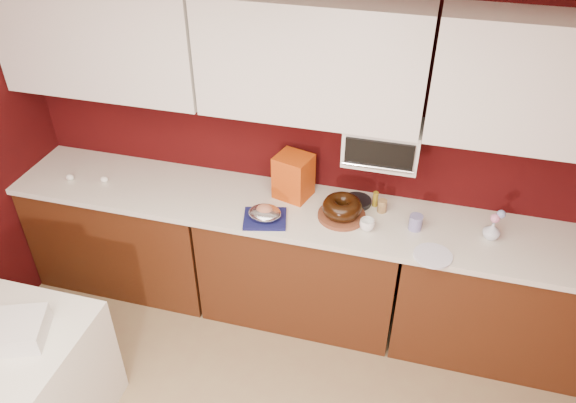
% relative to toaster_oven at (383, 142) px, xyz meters
% --- Properties ---
extents(ceiling, '(4.00, 4.50, 0.02)m').
position_rel_toaster_oven_xyz_m(ceiling, '(-0.45, -2.10, 1.12)').
color(ceiling, white).
rests_on(ceiling, wall_back).
extents(wall_back, '(4.00, 0.02, 2.50)m').
position_rel_toaster_oven_xyz_m(wall_back, '(-0.45, 0.15, -0.12)').
color(wall_back, '#390708').
rests_on(wall_back, floor).
extents(base_cabinet_left, '(1.31, 0.58, 0.86)m').
position_rel_toaster_oven_xyz_m(base_cabinet_left, '(-1.78, -0.17, -0.95)').
color(base_cabinet_left, '#47210E').
rests_on(base_cabinet_left, floor).
extents(base_cabinet_center, '(1.31, 0.58, 0.86)m').
position_rel_toaster_oven_xyz_m(base_cabinet_center, '(-0.45, -0.17, -0.95)').
color(base_cabinet_center, '#47210E').
rests_on(base_cabinet_center, floor).
extents(base_cabinet_right, '(1.31, 0.58, 0.86)m').
position_rel_toaster_oven_xyz_m(base_cabinet_right, '(0.88, -0.17, -0.95)').
color(base_cabinet_right, '#47210E').
rests_on(base_cabinet_right, floor).
extents(countertop, '(4.00, 0.62, 0.04)m').
position_rel_toaster_oven_xyz_m(countertop, '(-0.45, -0.17, -0.49)').
color(countertop, silver).
rests_on(countertop, base_cabinet_center).
extents(upper_cabinet_left, '(1.31, 0.33, 0.70)m').
position_rel_toaster_oven_xyz_m(upper_cabinet_left, '(-1.78, -0.02, 0.48)').
color(upper_cabinet_left, white).
rests_on(upper_cabinet_left, wall_back).
extents(upper_cabinet_center, '(1.31, 0.33, 0.70)m').
position_rel_toaster_oven_xyz_m(upper_cabinet_center, '(-0.45, -0.02, 0.48)').
color(upper_cabinet_center, white).
rests_on(upper_cabinet_center, wall_back).
extents(upper_cabinet_right, '(1.31, 0.33, 0.70)m').
position_rel_toaster_oven_xyz_m(upper_cabinet_right, '(0.88, -0.02, 0.48)').
color(upper_cabinet_right, white).
rests_on(upper_cabinet_right, wall_back).
extents(toaster_oven, '(0.45, 0.30, 0.25)m').
position_rel_toaster_oven_xyz_m(toaster_oven, '(0.00, 0.00, 0.00)').
color(toaster_oven, white).
rests_on(toaster_oven, upper_cabinet_center).
extents(toaster_oven_door, '(0.40, 0.02, 0.18)m').
position_rel_toaster_oven_xyz_m(toaster_oven_door, '(0.00, -0.16, 0.00)').
color(toaster_oven_door, black).
rests_on(toaster_oven_door, toaster_oven).
extents(toaster_oven_handle, '(0.42, 0.02, 0.02)m').
position_rel_toaster_oven_xyz_m(toaster_oven_handle, '(0.00, -0.18, -0.07)').
color(toaster_oven_handle, silver).
rests_on(toaster_oven_handle, toaster_oven).
extents(dining_table, '(1.00, 0.80, 0.75)m').
position_rel_toaster_oven_xyz_m(dining_table, '(-1.85, -1.50, -1.00)').
color(dining_table, silver).
rests_on(dining_table, floor).
extents(cake_base, '(0.34, 0.34, 0.03)m').
position_rel_toaster_oven_xyz_m(cake_base, '(-0.19, -0.18, -0.46)').
color(cake_base, brown).
rests_on(cake_base, countertop).
extents(bundt_cake, '(0.31, 0.31, 0.10)m').
position_rel_toaster_oven_xyz_m(bundt_cake, '(-0.19, -0.18, -0.39)').
color(bundt_cake, black).
rests_on(bundt_cake, cake_base).
extents(navy_towel, '(0.31, 0.28, 0.02)m').
position_rel_toaster_oven_xyz_m(navy_towel, '(-0.65, -0.33, -0.46)').
color(navy_towel, '#14164B').
rests_on(navy_towel, countertop).
extents(foil_ham_nest, '(0.25, 0.23, 0.08)m').
position_rel_toaster_oven_xyz_m(foil_ham_nest, '(-0.65, -0.33, -0.42)').
color(foil_ham_nest, silver).
rests_on(foil_ham_nest, navy_towel).
extents(roasted_ham, '(0.13, 0.12, 0.07)m').
position_rel_toaster_oven_xyz_m(roasted_ham, '(-0.65, -0.33, -0.40)').
color(roasted_ham, '#B66F53').
rests_on(roasted_ham, foil_ham_nest).
extents(pandoro_box, '(0.26, 0.25, 0.30)m').
position_rel_toaster_oven_xyz_m(pandoro_box, '(-0.55, -0.02, -0.33)').
color(pandoro_box, '#AD250B').
rests_on(pandoro_box, countertop).
extents(dark_pan, '(0.19, 0.19, 0.03)m').
position_rel_toaster_oven_xyz_m(dark_pan, '(-0.12, -0.01, -0.46)').
color(dark_pan, black).
rests_on(dark_pan, countertop).
extents(coffee_mug, '(0.11, 0.11, 0.09)m').
position_rel_toaster_oven_xyz_m(coffee_mug, '(-0.02, -0.26, -0.43)').
color(coffee_mug, white).
rests_on(coffee_mug, countertop).
extents(blue_jar, '(0.10, 0.10, 0.10)m').
position_rel_toaster_oven_xyz_m(blue_jar, '(0.27, -0.18, -0.43)').
color(blue_jar, navy).
rests_on(blue_jar, countertop).
extents(flower_vase, '(0.11, 0.11, 0.12)m').
position_rel_toaster_oven_xyz_m(flower_vase, '(0.71, -0.15, -0.41)').
color(flower_vase, silver).
rests_on(flower_vase, countertop).
extents(flower_pink, '(0.06, 0.06, 0.06)m').
position_rel_toaster_oven_xyz_m(flower_pink, '(0.71, -0.15, -0.33)').
color(flower_pink, pink).
rests_on(flower_pink, flower_vase).
extents(flower_blue, '(0.05, 0.05, 0.05)m').
position_rel_toaster_oven_xyz_m(flower_blue, '(0.74, -0.13, -0.30)').
color(flower_blue, '#7E93CA').
rests_on(flower_blue, flower_vase).
extents(china_plate, '(0.25, 0.25, 0.01)m').
position_rel_toaster_oven_xyz_m(china_plate, '(0.39, -0.41, -0.47)').
color(china_plate, white).
rests_on(china_plate, countertop).
extents(amber_bottle, '(0.04, 0.04, 0.10)m').
position_rel_toaster_oven_xyz_m(amber_bottle, '(-0.00, -0.00, -0.42)').
color(amber_bottle, olive).
rests_on(amber_bottle, countertop).
extents(paper_cup, '(0.07, 0.07, 0.09)m').
position_rel_toaster_oven_xyz_m(paper_cup, '(0.05, -0.05, -0.43)').
color(paper_cup, '#9B7746').
rests_on(paper_cup, countertop).
extents(egg_left, '(0.07, 0.06, 0.05)m').
position_rel_toaster_oven_xyz_m(egg_left, '(-2.09, -0.25, -0.45)').
color(egg_left, white).
rests_on(egg_left, countertop).
extents(egg_right, '(0.07, 0.06, 0.05)m').
position_rel_toaster_oven_xyz_m(egg_right, '(-1.85, -0.21, -0.45)').
color(egg_right, white).
rests_on(egg_right, countertop).
extents(newspaper_stack, '(0.40, 0.37, 0.11)m').
position_rel_toaster_oven_xyz_m(newspaper_stack, '(-1.67, -1.47, -0.57)').
color(newspaper_stack, silver).
rests_on(newspaper_stack, dining_table).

